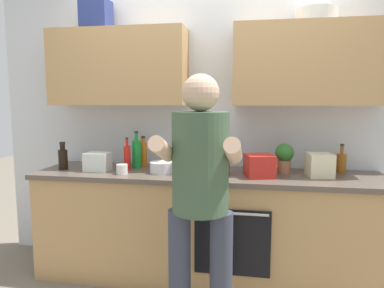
% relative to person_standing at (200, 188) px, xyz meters
% --- Properties ---
extents(ground_plane, '(12.00, 12.00, 0.00)m').
position_rel_person_standing_xyz_m(ground_plane, '(-0.06, 0.77, -0.97)').
color(ground_plane, '#756B5B').
extents(back_wall_unit, '(4.00, 0.38, 2.50)m').
position_rel_person_standing_xyz_m(back_wall_unit, '(-0.07, 1.04, 0.53)').
color(back_wall_unit, silver).
rests_on(back_wall_unit, ground).
extents(counter, '(2.84, 0.67, 0.90)m').
position_rel_person_standing_xyz_m(counter, '(-0.06, 0.77, -0.52)').
color(counter, tan).
rests_on(counter, ground).
extents(person_standing, '(0.49, 0.45, 1.65)m').
position_rel_person_standing_xyz_m(person_standing, '(0.00, 0.00, 0.00)').
color(person_standing, '#383D4C').
rests_on(person_standing, ground).
extents(bottle_syrup, '(0.08, 0.08, 0.24)m').
position_rel_person_standing_xyz_m(bottle_syrup, '(1.03, 0.98, 0.01)').
color(bottle_syrup, '#8C4C14').
rests_on(bottle_syrup, counter).
extents(bottle_hotsauce, '(0.06, 0.06, 0.28)m').
position_rel_person_standing_xyz_m(bottle_hotsauce, '(-0.75, 0.79, 0.04)').
color(bottle_hotsauce, red).
rests_on(bottle_hotsauce, counter).
extents(bottle_soda, '(0.08, 0.08, 0.32)m').
position_rel_person_standing_xyz_m(bottle_soda, '(-0.70, 0.89, 0.06)').
color(bottle_soda, '#198C33').
rests_on(bottle_soda, counter).
extents(bottle_juice, '(0.06, 0.06, 0.27)m').
position_rel_person_standing_xyz_m(bottle_juice, '(-0.67, 0.99, 0.04)').
color(bottle_juice, orange).
rests_on(bottle_juice, counter).
extents(bottle_soy, '(0.08, 0.08, 0.24)m').
position_rel_person_standing_xyz_m(bottle_soy, '(-1.30, 0.71, 0.03)').
color(bottle_soy, black).
rests_on(bottle_soy, counter).
extents(cup_tea, '(0.09, 0.09, 0.10)m').
position_rel_person_standing_xyz_m(cup_tea, '(-0.43, 0.98, -0.02)').
color(cup_tea, '#33598C').
rests_on(cup_tea, counter).
extents(cup_coffee, '(0.09, 0.09, 0.08)m').
position_rel_person_standing_xyz_m(cup_coffee, '(-0.73, 0.61, -0.03)').
color(cup_coffee, white).
rests_on(cup_coffee, counter).
extents(cup_stoneware, '(0.07, 0.07, 0.10)m').
position_rel_person_standing_xyz_m(cup_stoneware, '(-0.01, 0.90, -0.02)').
color(cup_stoneware, slate).
rests_on(cup_stoneware, counter).
extents(mixing_bowl, '(0.20, 0.20, 0.09)m').
position_rel_person_standing_xyz_m(mixing_bowl, '(-0.42, 0.72, -0.03)').
color(mixing_bowl, silver).
rests_on(mixing_bowl, counter).
extents(knife_block, '(0.10, 0.14, 0.30)m').
position_rel_person_standing_xyz_m(knife_block, '(0.08, 0.74, 0.05)').
color(knife_block, brown).
rests_on(knife_block, counter).
extents(potted_herb, '(0.15, 0.15, 0.24)m').
position_rel_person_standing_xyz_m(potted_herb, '(0.56, 0.87, 0.07)').
color(potted_herb, '#9E6647').
rests_on(potted_herb, counter).
extents(grocery_bag_produce, '(0.20, 0.15, 0.16)m').
position_rel_person_standing_xyz_m(grocery_bag_produce, '(-0.98, 0.70, 0.01)').
color(grocery_bag_produce, silver).
rests_on(grocery_bag_produce, counter).
extents(grocery_bag_rice, '(0.21, 0.22, 0.18)m').
position_rel_person_standing_xyz_m(grocery_bag_rice, '(0.82, 0.79, 0.02)').
color(grocery_bag_rice, beige).
rests_on(grocery_bag_rice, counter).
extents(grocery_bag_crisps, '(0.25, 0.26, 0.17)m').
position_rel_person_standing_xyz_m(grocery_bag_crisps, '(0.36, 0.70, 0.02)').
color(grocery_bag_crisps, red).
rests_on(grocery_bag_crisps, counter).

